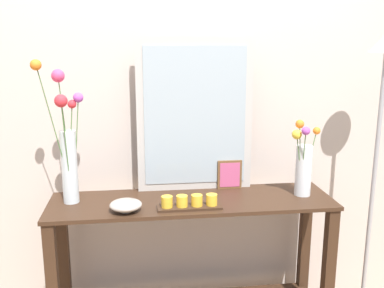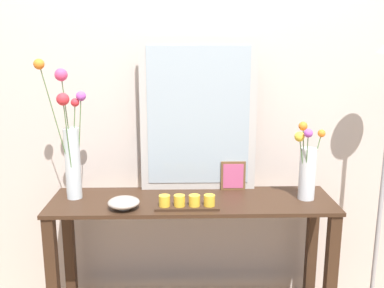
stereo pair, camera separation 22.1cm
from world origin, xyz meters
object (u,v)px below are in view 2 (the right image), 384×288
(candle_tray, at_px, (187,203))
(decorative_bowl, at_px, (124,203))
(picture_frame_small, at_px, (233,176))
(mirror_leaning, at_px, (198,116))
(vase_right, at_px, (307,168))
(console_table, at_px, (192,259))
(tall_vase_left, at_px, (70,145))

(candle_tray, bearing_deg, decorative_bowl, -179.73)
(picture_frame_small, bearing_deg, decorative_bowl, -154.44)
(mirror_leaning, height_order, vase_right, mirror_leaning)
(console_table, height_order, picture_frame_small, picture_frame_small)
(tall_vase_left, distance_m, picture_frame_small, 0.89)
(mirror_leaning, xyz_separation_m, decorative_bowl, (-0.38, -0.30, -0.38))
(console_table, distance_m, mirror_leaning, 0.77)
(vase_right, xyz_separation_m, decorative_bowl, (-0.93, -0.11, -0.14))
(candle_tray, xyz_separation_m, decorative_bowl, (-0.31, -0.00, 0.00))
(picture_frame_small, distance_m, decorative_bowl, 0.63)
(console_table, bearing_deg, mirror_leaning, 77.51)
(tall_vase_left, xyz_separation_m, vase_right, (1.22, -0.04, -0.12))
(console_table, height_order, mirror_leaning, mirror_leaning)
(picture_frame_small, xyz_separation_m, decorative_bowl, (-0.57, -0.27, -0.05))
(mirror_leaning, distance_m, tall_vase_left, 0.69)
(vase_right, xyz_separation_m, candle_tray, (-0.62, -0.11, -0.14))
(tall_vase_left, distance_m, decorative_bowl, 0.41)
(console_table, height_order, candle_tray, candle_tray)
(mirror_leaning, bearing_deg, tall_vase_left, -167.62)
(vase_right, height_order, picture_frame_small, vase_right)
(tall_vase_left, height_order, vase_right, tall_vase_left)
(console_table, distance_m, picture_frame_small, 0.50)
(console_table, xyz_separation_m, mirror_leaning, (0.04, 0.17, 0.75))
(tall_vase_left, bearing_deg, candle_tray, -14.07)
(vase_right, bearing_deg, decorative_bowl, -173.13)
(console_table, relative_size, decorative_bowl, 9.38)
(tall_vase_left, height_order, candle_tray, tall_vase_left)
(vase_right, distance_m, picture_frame_small, 0.41)
(vase_right, bearing_deg, candle_tray, -169.87)
(mirror_leaning, height_order, candle_tray, mirror_leaning)
(vase_right, distance_m, candle_tray, 0.65)
(picture_frame_small, bearing_deg, vase_right, -23.90)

